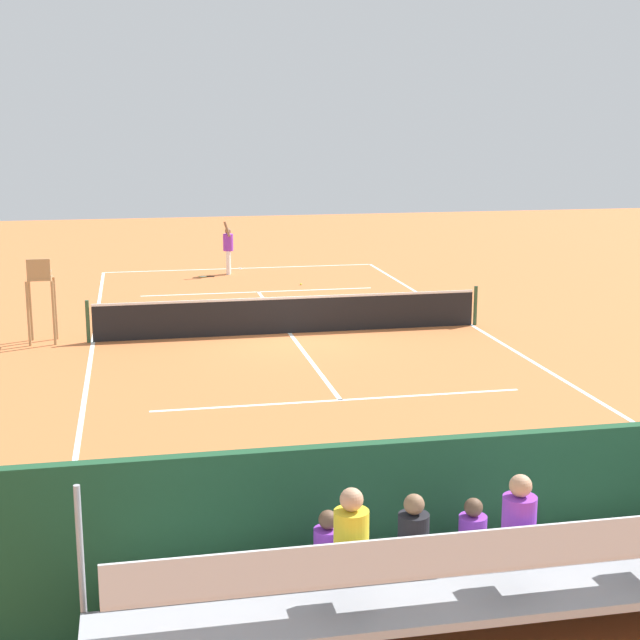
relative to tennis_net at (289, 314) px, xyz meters
The scene contains 10 objects.
ground_plane 0.50m from the tennis_net, ahead, with size 60.00×60.00×0.00m, color #C66B38.
court_line_markings 0.50m from the tennis_net, 90.00° to the right, with size 10.10×22.20×0.01m.
tennis_net is the anchor object (origin of this frame).
backdrop_wall 14.01m from the tennis_net, 90.00° to the left, with size 18.00×0.16×2.00m, color #1E4C2D.
bleacher_stand 15.37m from the tennis_net, 89.94° to the left, with size 9.06×2.40×2.48m.
umpire_chair 6.25m from the tennis_net, ahead, with size 0.67×0.67×2.14m.
equipment_bag 13.48m from the tennis_net, 95.92° to the left, with size 0.90×0.36×0.36m, color black.
tennis_player 9.79m from the tennis_net, 86.67° to the right, with size 0.43×0.55×1.93m.
tennis_racket 9.48m from the tennis_net, 80.85° to the right, with size 0.59×0.37×0.03m.
tennis_ball_near 7.23m from the tennis_net, 102.62° to the right, with size 0.07×0.07×0.07m, color #CCDB33.
Camera 1 is at (3.93, 23.44, 5.49)m, focal length 52.49 mm.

